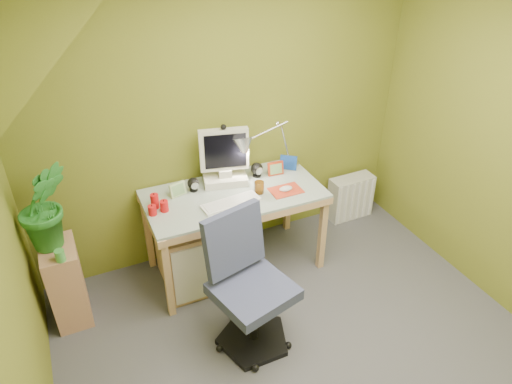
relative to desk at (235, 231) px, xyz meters
name	(u,v)px	position (x,y,z in m)	size (l,w,h in m)	color
floor	(319,375)	(0.08, -1.23, -0.37)	(3.20, 3.20, 0.01)	#4B4B50
wall_back	(224,118)	(0.08, 0.37, 0.83)	(3.20, 0.01, 2.40)	olive
slope_ceiling	(125,154)	(-0.92, -1.23, 1.48)	(1.10, 3.20, 1.10)	white
desk	(235,231)	(0.00, 0.00, 0.00)	(1.37, 0.68, 0.73)	tan
monitor	(224,152)	(0.00, 0.18, 0.64)	(0.39, 0.23, 0.54)	beige
speaker_left	(193,185)	(-0.27, 0.16, 0.42)	(0.09, 0.09, 0.11)	black
speaker_right	(257,170)	(0.27, 0.16, 0.43)	(0.10, 0.10, 0.12)	black
keyboard	(231,203)	(-0.08, -0.14, 0.38)	(0.44, 0.14, 0.02)	white
mousepad	(286,190)	(0.38, -0.14, 0.37)	(0.25, 0.17, 0.01)	red
mouse	(286,189)	(0.38, -0.14, 0.39)	(0.11, 0.07, 0.04)	silver
amber_tumbler	(259,187)	(0.18, -0.08, 0.41)	(0.07, 0.07, 0.09)	#935715
candle_cluster	(156,204)	(-0.60, 0.01, 0.42)	(0.15, 0.13, 0.11)	red
photo_frame_red	(276,168)	(0.42, 0.12, 0.42)	(0.13, 0.02, 0.11)	#AB2D12
photo_frame_blue	(288,163)	(0.56, 0.16, 0.43)	(0.14, 0.02, 0.12)	navy
photo_frame_green	(178,189)	(-0.40, 0.14, 0.42)	(0.13, 0.02, 0.11)	#ABC789
desk_lamp	(276,135)	(0.45, 0.18, 0.70)	(0.61, 0.26, 0.66)	silver
side_ledge	(66,283)	(-1.32, -0.01, -0.05)	(0.24, 0.37, 0.64)	tan
potted_plant	(45,206)	(-1.32, 0.04, 0.59)	(0.35, 0.28, 0.64)	#287929
green_cup	(60,256)	(-1.30, -0.16, 0.31)	(0.06, 0.06, 0.08)	green
task_chair	(253,289)	(-0.19, -0.79, 0.13)	(0.55, 0.55, 0.99)	#383E5D
radiator	(350,197)	(1.30, 0.23, -0.15)	(0.43, 0.17, 0.43)	silver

